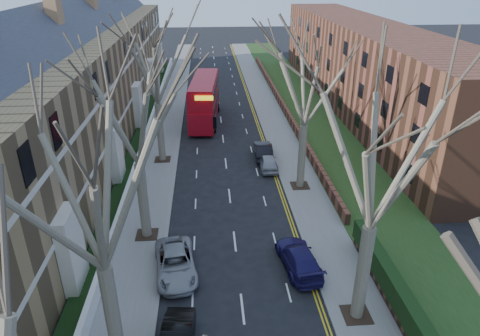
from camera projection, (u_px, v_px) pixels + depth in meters
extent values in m
cube|color=slate|center=(168.00, 120.00, 48.72)|extent=(3.00, 102.00, 0.12)
cube|color=slate|center=(273.00, 118.00, 49.56)|extent=(3.00, 102.00, 0.12)
cube|color=olive|center=(71.00, 100.00, 38.84)|extent=(9.00, 78.00, 10.00)
cube|color=#2F3139|center=(59.00, 31.00, 36.26)|extent=(4.67, 78.00, 4.67)
cube|color=silver|center=(123.00, 115.00, 39.80)|extent=(0.12, 78.00, 0.35)
cube|color=silver|center=(119.00, 77.00, 38.29)|extent=(0.12, 78.00, 0.35)
cube|color=brown|center=(363.00, 66.00, 51.84)|extent=(8.00, 54.00, 10.00)
cube|color=brown|center=(281.00, 103.00, 53.06)|extent=(0.35, 54.00, 0.90)
cube|color=white|center=(145.00, 143.00, 41.16)|extent=(0.30, 78.00, 1.00)
cube|color=#1D3E16|center=(311.00, 116.00, 49.84)|extent=(6.00, 102.00, 0.06)
cylinder|color=brown|center=(113.00, 318.00, 17.89)|extent=(0.64, 0.64, 5.25)
cylinder|color=brown|center=(143.00, 201.00, 26.92)|extent=(0.64, 0.64, 5.07)
cube|color=#2D2116|center=(147.00, 235.00, 28.01)|extent=(1.40, 1.40, 0.05)
cylinder|color=brown|center=(160.00, 132.00, 37.68)|extent=(0.60, 0.60, 5.25)
cube|color=#2D2116|center=(163.00, 159.00, 38.81)|extent=(1.40, 1.40, 0.05)
cylinder|color=brown|center=(363.00, 273.00, 20.49)|extent=(0.64, 0.64, 5.25)
cube|color=#2D2116|center=(356.00, 314.00, 21.61)|extent=(1.40, 1.40, 0.05)
cylinder|color=brown|center=(302.00, 157.00, 33.12)|extent=(0.60, 0.60, 5.07)
cube|color=#2D2116|center=(300.00, 186.00, 34.21)|extent=(1.40, 1.40, 0.05)
cube|color=#A10B17|center=(205.00, 108.00, 48.08)|extent=(3.54, 11.55, 2.27)
cube|color=#A10B17|center=(204.00, 90.00, 47.15)|extent=(3.50, 10.99, 2.07)
cube|color=black|center=(205.00, 104.00, 47.88)|extent=(3.49, 10.65, 0.93)
cube|color=black|center=(204.00, 89.00, 47.11)|extent=(3.47, 10.42, 0.93)
imported|color=gray|center=(176.00, 263.00, 24.46)|extent=(2.85, 5.12, 1.35)
imported|color=#1D1750|center=(299.00, 258.00, 24.91)|extent=(2.41, 4.83, 1.35)
imported|color=#9A9DA3|center=(268.00, 162.00, 37.11)|extent=(1.53, 3.78, 1.29)
imported|color=black|center=(263.00, 150.00, 39.24)|extent=(1.66, 4.36, 1.42)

